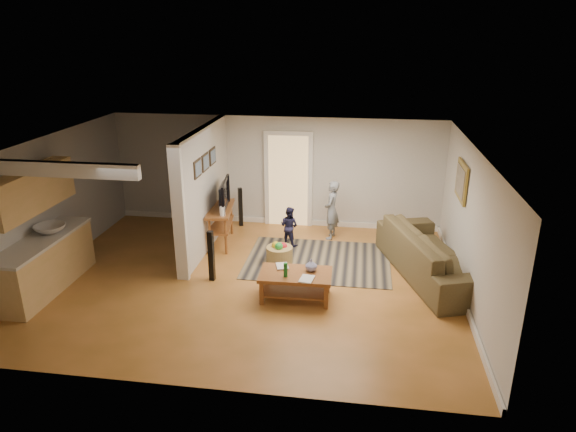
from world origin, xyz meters
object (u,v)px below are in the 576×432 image
object	(u,v)px
coffee_table	(297,278)
toddler	(289,245)
sofa	(431,275)
child	(331,238)
speaker_left	(211,256)
tv_console	(221,211)
toy_basket	(279,254)
speaker_right	(240,207)

from	to	relation	value
coffee_table	toddler	size ratio (longest dim) A/B	1.44
sofa	child	distance (m)	2.50
sofa	speaker_left	distance (m)	4.07
sofa	speaker_left	bearing A→B (deg)	82.59
tv_console	speaker_left	size ratio (longest dim) A/B	1.39
tv_console	speaker_left	xyz separation A→B (m)	(0.26, -1.67, -0.25)
coffee_table	child	world-z (taller)	coffee_table
sofa	toy_basket	bearing A→B (deg)	69.19
coffee_table	speaker_left	bearing A→B (deg)	164.69
speaker_right	tv_console	bearing A→B (deg)	-121.30
speaker_left	toddler	xyz separation A→B (m)	(1.16, 1.80, -0.48)
coffee_table	speaker_left	distance (m)	1.67
sofa	toddler	size ratio (longest dim) A/B	3.44
tv_console	speaker_right	bearing A→B (deg)	74.13
coffee_table	speaker_right	size ratio (longest dim) A/B	1.34
toy_basket	speaker_right	bearing A→B (deg)	122.91
sofa	speaker_right	world-z (taller)	speaker_right
tv_console	toddler	bearing A→B (deg)	-3.11
speaker_right	toy_basket	world-z (taller)	speaker_right
toy_basket	speaker_left	bearing A→B (deg)	-140.85
speaker_left	toy_basket	size ratio (longest dim) A/B	1.86
coffee_table	tv_console	size ratio (longest dim) A/B	0.92
toy_basket	toddler	size ratio (longest dim) A/B	0.60
toy_basket	toddler	bearing A→B (deg)	86.18
tv_console	toy_basket	distance (m)	1.66
tv_console	speaker_left	bearing A→B (deg)	-89.25
speaker_right	speaker_left	bearing A→B (deg)	-111.24
speaker_left	toy_basket	bearing A→B (deg)	43.41
sofa	tv_console	xyz separation A→B (m)	(-4.23, 0.90, 0.73)
child	toddler	distance (m)	0.99
toy_basket	child	world-z (taller)	child
child	toddler	bearing A→B (deg)	-49.85
speaker_right	child	size ratio (longest dim) A/B	0.70
tv_console	child	xyz separation A→B (m)	(2.27, 0.64, -0.73)
toy_basket	child	bearing A→B (deg)	57.45
tv_console	toy_basket	world-z (taller)	tv_console
coffee_table	speaker_right	world-z (taller)	speaker_right
sofa	toy_basket	distance (m)	2.88
speaker_right	toddler	bearing A→B (deg)	-60.91
speaker_right	coffee_table	bearing A→B (deg)	-85.43
sofa	child	bearing A→B (deg)	33.37
speaker_right	toy_basket	bearing A→B (deg)	-80.77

